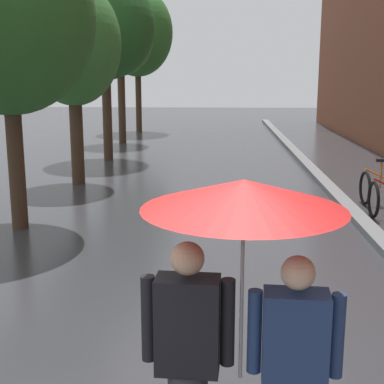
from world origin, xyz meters
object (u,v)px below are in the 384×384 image
at_px(street_tree_3, 104,26).
at_px(street_tree_4, 120,37).
at_px(street_tree_2, 73,45).
at_px(couple_under_umbrella, 241,283).
at_px(street_tree_5, 137,33).
at_px(street_tree_1, 6,18).

height_order(street_tree_3, street_tree_4, street_tree_3).
relative_size(street_tree_2, couple_under_umbrella, 2.30).
relative_size(street_tree_5, couple_under_umbrella, 3.03).
distance_m(street_tree_2, street_tree_4, 7.93).
height_order(street_tree_2, street_tree_5, street_tree_5).
distance_m(street_tree_3, street_tree_4, 4.11).
distance_m(street_tree_5, couple_under_umbrella, 22.41).
bearing_deg(couple_under_umbrella, street_tree_1, 120.78).
bearing_deg(street_tree_2, couple_under_umbrella, -70.47).
bearing_deg(couple_under_umbrella, street_tree_2, 109.53).
bearing_deg(street_tree_1, street_tree_3, 89.50).
xyz_separation_m(street_tree_1, couple_under_umbrella, (3.61, -6.06, -2.11)).
relative_size(street_tree_2, street_tree_5, 0.76).
xyz_separation_m(street_tree_1, street_tree_5, (-0.10, 15.85, 0.81)).
bearing_deg(couple_under_umbrella, street_tree_4, 101.95).
bearing_deg(street_tree_2, street_tree_1, -90.95).
bearing_deg(street_tree_4, couple_under_umbrella, -78.05).
bearing_deg(street_tree_5, couple_under_umbrella, -80.39).
distance_m(street_tree_1, street_tree_5, 15.87).
distance_m(street_tree_1, couple_under_umbrella, 7.36).
relative_size(street_tree_4, street_tree_5, 0.86).
xyz_separation_m(street_tree_2, street_tree_5, (-0.17, 11.92, 1.06)).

